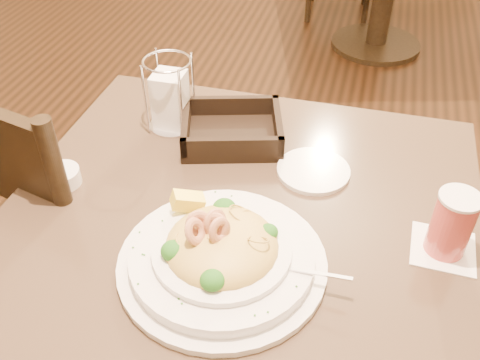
% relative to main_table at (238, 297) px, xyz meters
% --- Properties ---
extents(main_table, '(0.90, 0.90, 0.74)m').
position_rel_main_table_xyz_m(main_table, '(0.00, 0.00, 0.00)').
color(main_table, black).
rests_on(main_table, ground).
extents(dining_chair_near, '(0.51, 0.51, 0.93)m').
position_rel_main_table_xyz_m(dining_chair_near, '(-0.49, 0.13, -0.01)').
color(dining_chair_near, black).
rests_on(dining_chair_near, ground).
extents(pasta_bowl, '(0.40, 0.36, 0.11)m').
position_rel_main_table_xyz_m(pasta_bowl, '(0.00, -0.11, 0.27)').
color(pasta_bowl, white).
rests_on(pasta_bowl, main_table).
extents(drink_glass, '(0.11, 0.11, 0.12)m').
position_rel_main_table_xyz_m(drink_glass, '(0.37, 0.02, 0.30)').
color(drink_glass, white).
rests_on(drink_glass, main_table).
extents(bread_basket, '(0.26, 0.23, 0.06)m').
position_rel_main_table_xyz_m(bread_basket, '(-0.08, 0.24, 0.26)').
color(bread_basket, black).
rests_on(bread_basket, main_table).
extents(napkin_caddy, '(0.11, 0.11, 0.17)m').
position_rel_main_table_xyz_m(napkin_caddy, '(-0.23, 0.26, 0.31)').
color(napkin_caddy, silver).
rests_on(napkin_caddy, main_table).
extents(side_plate, '(0.19, 0.19, 0.01)m').
position_rel_main_table_xyz_m(side_plate, '(0.12, 0.17, 0.24)').
color(side_plate, white).
rests_on(side_plate, main_table).
extents(butter_ramekin, '(0.08, 0.08, 0.03)m').
position_rel_main_table_xyz_m(butter_ramekin, '(-0.37, 0.01, 0.25)').
color(butter_ramekin, white).
rests_on(butter_ramekin, main_table).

